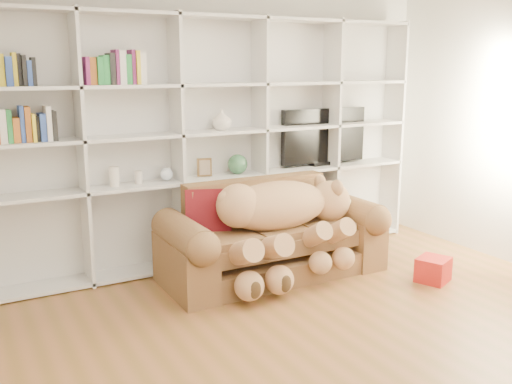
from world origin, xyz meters
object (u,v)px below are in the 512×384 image
tv (324,137)px  gift_box (433,270)px  sofa (271,240)px  teddy_bear (283,216)px

tv → gift_box: bearing=-83.9°
sofa → teddy_bear: size_ratio=1.36×
teddy_bear → gift_box: teddy_bear is taller
sofa → tv: tv is taller
sofa → tv: 1.48m
teddy_bear → gift_box: bearing=-30.1°
tv → sofa: bearing=-147.8°
gift_box → tv: 1.87m
gift_box → tv: tv is taller
sofa → teddy_bear: teddy_bear is taller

